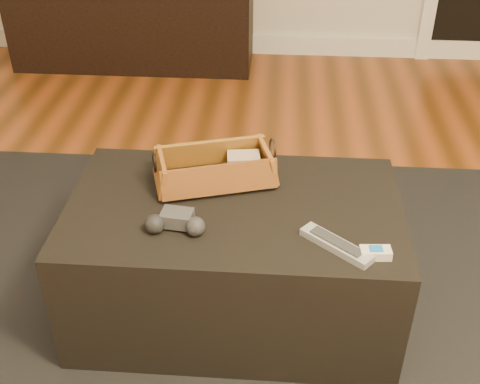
# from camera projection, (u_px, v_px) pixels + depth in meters

# --- Properties ---
(baseboard) EXTENTS (5.00, 0.04, 0.12)m
(baseboard) POSITION_uv_depth(u_px,v_px,m) (290.00, 45.00, 3.93)
(baseboard) COLOR white
(baseboard) RESTS_ON floor
(media_cabinet) EXTENTS (1.45, 0.45, 0.57)m
(media_cabinet) POSITION_uv_depth(u_px,v_px,m) (133.00, 18.00, 3.68)
(media_cabinet) COLOR black
(media_cabinet) RESTS_ON floor
(area_rug) EXTENTS (2.60, 2.00, 0.01)m
(area_rug) POSITION_uv_depth(u_px,v_px,m) (233.00, 318.00, 1.99)
(area_rug) COLOR black
(area_rug) RESTS_ON floor
(ottoman) EXTENTS (1.00, 0.60, 0.42)m
(ottoman) POSITION_uv_depth(u_px,v_px,m) (234.00, 259.00, 1.91)
(ottoman) COLOR black
(ottoman) RESTS_ON area_rug
(tv_remote) EXTENTS (0.20, 0.12, 0.02)m
(tv_remote) POSITION_uv_depth(u_px,v_px,m) (210.00, 178.00, 1.87)
(tv_remote) COLOR black
(tv_remote) RESTS_ON wicker_basket
(cloth_bundle) EXTENTS (0.11, 0.08, 0.06)m
(cloth_bundle) POSITION_uv_depth(u_px,v_px,m) (244.00, 162.00, 1.91)
(cloth_bundle) COLOR tan
(cloth_bundle) RESTS_ON wicker_basket
(wicker_basket) EXTENTS (0.41, 0.29, 0.13)m
(wicker_basket) POSITION_uv_depth(u_px,v_px,m) (215.00, 170.00, 1.87)
(wicker_basket) COLOR #AA7426
(wicker_basket) RESTS_ON ottoman
(game_controller) EXTENTS (0.17, 0.10, 0.06)m
(game_controller) POSITION_uv_depth(u_px,v_px,m) (176.00, 222.00, 1.67)
(game_controller) COLOR #353538
(game_controller) RESTS_ON ottoman
(silver_remote) EXTENTS (0.20, 0.18, 0.02)m
(silver_remote) POSITION_uv_depth(u_px,v_px,m) (336.00, 245.00, 1.62)
(silver_remote) COLOR #9FA3A7
(silver_remote) RESTS_ON ottoman
(cream_gadget) EXTENTS (0.08, 0.05, 0.03)m
(cream_gadget) POSITION_uv_depth(u_px,v_px,m) (375.00, 253.00, 1.58)
(cream_gadget) COLOR beige
(cream_gadget) RESTS_ON ottoman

